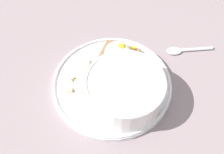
# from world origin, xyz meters

# --- Properties ---
(ground_plane) EXTENTS (1.20, 1.20, 0.02)m
(ground_plane) POSITION_xyz_m (0.00, 0.00, 0.01)
(ground_plane) COLOR gray
(ground_plane) RESTS_ON ground
(plate) EXTENTS (0.25, 0.25, 0.02)m
(plate) POSITION_xyz_m (0.00, 0.00, 0.03)
(plate) COLOR white
(plate) RESTS_ON ground_plane
(oatmeal_bowl) EXTENTS (0.15, 0.15, 0.07)m
(oatmeal_bowl) POSITION_xyz_m (0.03, 0.04, 0.06)
(oatmeal_bowl) COLOR white
(oatmeal_bowl) RESTS_ON plate
(toast_slice) EXTENTS (0.09, 0.09, 0.01)m
(toast_slice) POSITION_xyz_m (-0.06, -0.01, 0.04)
(toast_slice) COLOR olive
(toast_slice) RESTS_ON plate
(poached_egg) EXTENTS (0.07, 0.06, 0.04)m
(poached_egg) POSITION_xyz_m (-0.06, -0.00, 0.06)
(poached_egg) COLOR white
(poached_egg) RESTS_ON toast_slice
(banana_slice_front) EXTENTS (0.05, 0.05, 0.02)m
(banana_slice_front) POSITION_xyz_m (0.03, -0.06, 0.04)
(banana_slice_front) COLOR beige
(banana_slice_front) RESTS_ON plate
(banana_slice_left) EXTENTS (0.05, 0.05, 0.02)m
(banana_slice_left) POSITION_xyz_m (-0.02, -0.08, 0.04)
(banana_slice_left) COLOR beige
(banana_slice_left) RESTS_ON plate
(banana_slice_back) EXTENTS (0.04, 0.04, 0.02)m
(banana_slice_back) POSITION_xyz_m (0.01, -0.06, 0.04)
(banana_slice_back) COLOR #F7E8B4
(banana_slice_back) RESTS_ON plate
(banana_slice_right) EXTENTS (0.03, 0.03, 0.02)m
(banana_slice_right) POSITION_xyz_m (0.02, -0.09, 0.04)
(banana_slice_right) COLOR beige
(banana_slice_right) RESTS_ON plate
(banana_slice_inner) EXTENTS (0.03, 0.03, 0.01)m
(banana_slice_inner) POSITION_xyz_m (0.04, -0.08, 0.04)
(banana_slice_inner) COLOR beige
(banana_slice_inner) RESTS_ON plate
(spoon) EXTENTS (0.06, 0.11, 0.01)m
(spoon) POSITION_xyz_m (-0.14, 0.13, 0.02)
(spoon) COLOR silver
(spoon) RESTS_ON ground_plane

